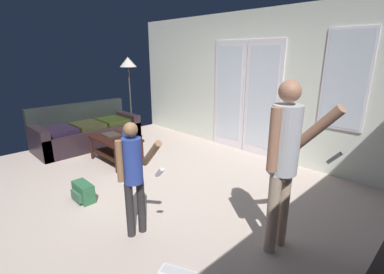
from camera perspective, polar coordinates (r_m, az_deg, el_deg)
name	(u,v)px	position (r m, az deg, el deg)	size (l,w,h in m)	color
ground_plane	(155,191)	(4.02, -7.56, -10.96)	(6.27, 4.72, 0.02)	beige
wall_back_with_doors	(255,86)	(5.30, 12.77, 10.14)	(6.27, 0.09, 2.61)	silver
leather_couch	(87,132)	(6.16, -20.77, 0.94)	(0.90, 2.02, 0.85)	black
coffee_table	(116,144)	(5.06, -15.36, -1.41)	(0.94, 0.57, 0.45)	black
person_adult	(285,155)	(2.63, 18.46, -3.43)	(0.57, 0.44, 1.64)	tan
person_child	(134,170)	(2.85, -11.88, -6.69)	(0.47, 0.33, 1.22)	#2D2A2C
floor_lamp	(128,66)	(6.83, -12.93, 13.95)	(0.39, 0.39, 1.77)	#392D30
backpack	(83,192)	(3.96, -21.44, -10.47)	(0.35, 0.20, 0.24)	#306842
laptop_closed	(111,134)	(5.19, -16.25, 0.51)	(0.32, 0.24, 0.02)	#3C362F
cup_near_edge	(124,136)	(4.90, -13.69, 0.21)	(0.09, 0.09, 0.10)	#224699
tv_remote_black	(117,142)	(4.73, -15.17, -0.96)	(0.17, 0.05, 0.02)	black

